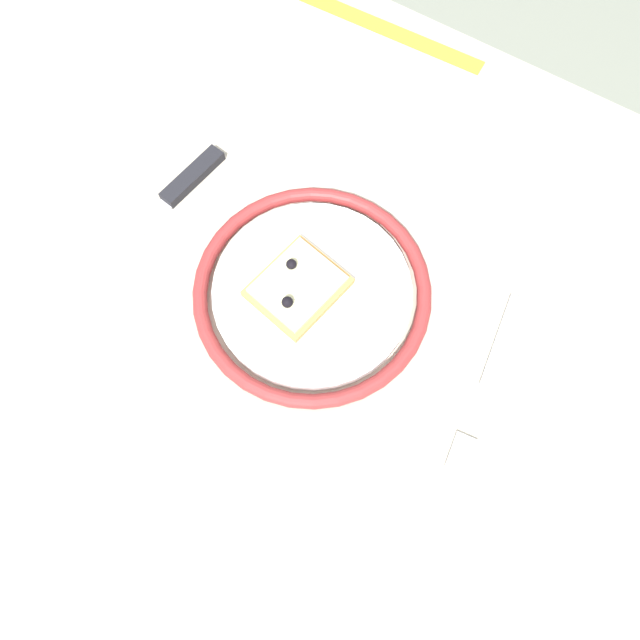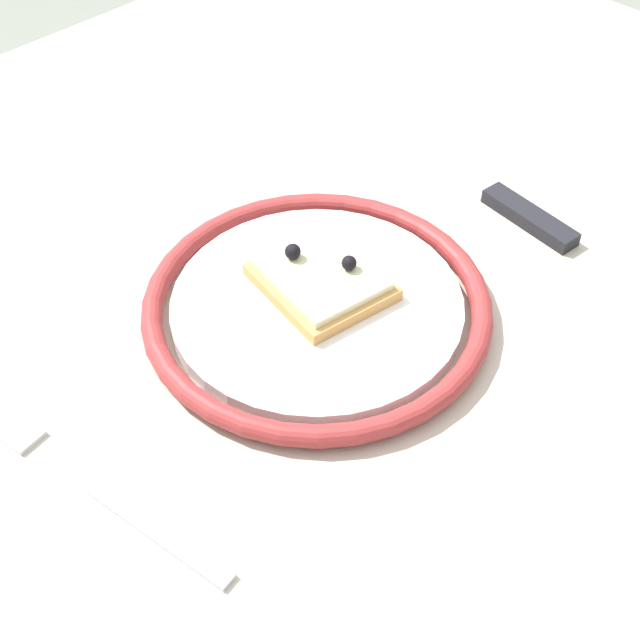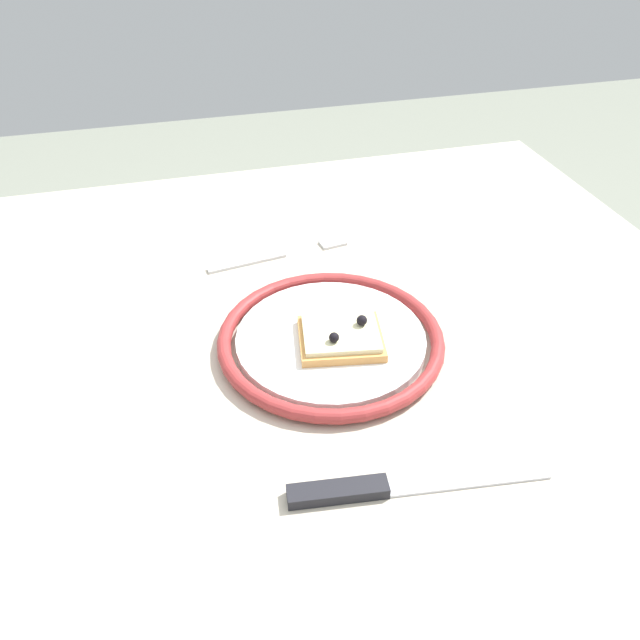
% 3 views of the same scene
% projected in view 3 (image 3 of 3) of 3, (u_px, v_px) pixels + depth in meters
% --- Properties ---
extents(dining_table, '(1.10, 0.94, 0.78)m').
position_uv_depth(dining_table, '(379.00, 423.00, 0.73)').
color(dining_table, '#BCB29E').
rests_on(dining_table, ground_plane).
extents(plate, '(0.26, 0.26, 0.02)m').
position_uv_depth(plate, '(331.00, 339.00, 0.71)').
color(plate, white).
rests_on(plate, dining_table).
extents(pizza_slice_near, '(0.09, 0.10, 0.03)m').
position_uv_depth(pizza_slice_near, '(341.00, 336.00, 0.69)').
color(pizza_slice_near, tan).
rests_on(pizza_slice_near, plate).
extents(knife, '(0.05, 0.24, 0.01)m').
position_uv_depth(knife, '(374.00, 488.00, 0.55)').
color(knife, silver).
rests_on(knife, dining_table).
extents(fork, '(0.05, 0.20, 0.00)m').
position_uv_depth(fork, '(280.00, 255.00, 0.87)').
color(fork, silver).
rests_on(fork, dining_table).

